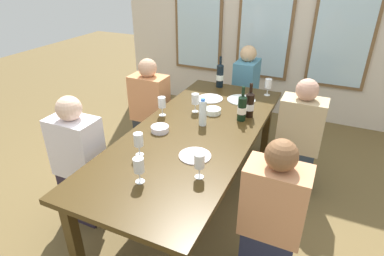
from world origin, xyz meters
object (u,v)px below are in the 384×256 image
object	(u,v)px
white_plate_2	(241,100)
wine_glass_2	(195,99)
dining_table	(195,138)
tasting_bowl_0	(213,111)
seated_person_0	(150,112)
wine_glass_0	(268,84)
seated_person_4	(245,93)
wine_glass_4	(162,103)
wine_glass_1	(139,166)
seated_person_2	(80,164)
seated_person_3	(271,221)
white_plate_1	(195,156)
wine_bottle_0	(250,104)
wine_glass_3	(138,140)
wine_bottle_2	(220,75)
wine_bottle_1	(242,108)
water_bottle	(203,113)
wine_glass_5	(199,162)
seated_person_1	(298,140)
tasting_bowl_1	(160,129)
white_plate_0	(210,99)

from	to	relation	value
white_plate_2	wine_glass_2	world-z (taller)	wine_glass_2
dining_table	wine_glass_2	world-z (taller)	wine_glass_2
tasting_bowl_0	seated_person_0	xyz separation A→B (m)	(-0.78, 0.17, -0.24)
wine_glass_0	wine_glass_2	xyz separation A→B (m)	(-0.51, -0.68, 0.00)
white_plate_2	seated_person_4	distance (m)	0.78
wine_glass_4	seated_person_0	xyz separation A→B (m)	(-0.38, 0.40, -0.33)
dining_table	wine_glass_1	xyz separation A→B (m)	(-0.03, -0.77, 0.19)
seated_person_2	seated_person_3	size ratio (longest dim) A/B	1.00
white_plate_1	wine_bottle_0	world-z (taller)	wine_bottle_0
white_plate_2	wine_glass_4	size ratio (longest dim) A/B	1.59
seated_person_3	wine_glass_3	bearing A→B (deg)	178.18
seated_person_4	wine_bottle_2	bearing A→B (deg)	-110.39
wine_glass_4	white_plate_2	bearing A→B (deg)	49.32
wine_bottle_0	seated_person_2	size ratio (longest dim) A/B	0.28
seated_person_4	wine_glass_2	bearing A→B (deg)	-97.26
wine_bottle_1	wine_bottle_2	size ratio (longest dim) A/B	0.91
water_bottle	wine_glass_5	xyz separation A→B (m)	(0.27, -0.69, 0.00)
wine_bottle_0	wine_bottle_2	bearing A→B (deg)	129.94
white_plate_2	wine_glass_3	xyz separation A→B (m)	(-0.36, -1.28, 0.12)
wine_bottle_0	wine_glass_5	size ratio (longest dim) A/B	1.77
dining_table	seated_person_1	distance (m)	0.98
wine_bottle_1	seated_person_3	bearing A→B (deg)	-61.24
dining_table	wine_glass_5	size ratio (longest dim) A/B	13.29
tasting_bowl_0	seated_person_3	xyz separation A→B (m)	(0.76, -0.90, -0.24)
dining_table	water_bottle	distance (m)	0.22
white_plate_1	seated_person_0	world-z (taller)	seated_person_0
seated_person_2	tasting_bowl_0	bearing A→B (deg)	49.53
dining_table	seated_person_0	xyz separation A→B (m)	(-0.77, 0.55, -0.14)
wine_bottle_1	seated_person_3	world-z (taller)	seated_person_3
wine_glass_4	wine_glass_5	distance (m)	0.98
white_plate_1	wine_glass_5	bearing A→B (deg)	-59.43
tasting_bowl_0	seated_person_3	world-z (taller)	seated_person_3
seated_person_3	wine_bottle_1	bearing A→B (deg)	118.76
tasting_bowl_1	wine_glass_5	size ratio (longest dim) A/B	0.83
wine_glass_4	dining_table	bearing A→B (deg)	-20.67
tasting_bowl_0	wine_glass_2	bearing A→B (deg)	-168.16
white_plate_2	wine_glass_0	world-z (taller)	wine_glass_0
wine_glass_0	wine_glass_1	size ratio (longest dim) A/B	1.00
seated_person_2	seated_person_0	bearing A→B (deg)	90.00
wine_glass_3	seated_person_0	distance (m)	1.24
white_plate_2	seated_person_3	xyz separation A→B (m)	(0.61, -1.31, -0.22)
dining_table	seated_person_2	distance (m)	0.95
wine_glass_1	wine_glass_4	world-z (taller)	same
tasting_bowl_0	wine_glass_5	size ratio (longest dim) A/B	0.84
wine_glass_3	seated_person_2	size ratio (longest dim) A/B	0.16
wine_glass_4	seated_person_3	world-z (taller)	seated_person_3
wine_bottle_1	wine_glass_3	xyz separation A→B (m)	(-0.49, -0.85, 0.00)
tasting_bowl_1	wine_glass_2	xyz separation A→B (m)	(0.10, 0.47, 0.10)
white_plate_0	wine_glass_3	size ratio (longest dim) A/B	1.44
wine_glass_2	wine_glass_5	xyz separation A→B (m)	(0.43, -0.91, -0.00)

